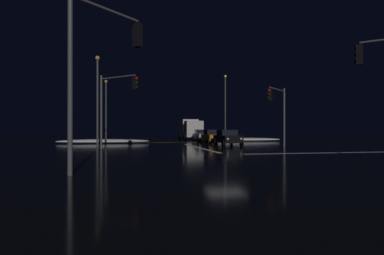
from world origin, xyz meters
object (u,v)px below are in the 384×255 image
object	(u,v)px
sedan_white	(202,135)
streetlamp_right_far	(225,103)
traffic_signal_nw	(115,97)
sedan_orange	(212,136)
box_truck	(189,128)
traffic_signal_sw	(101,54)
traffic_signal_ne	(278,105)
streetlamp_left_near	(97,94)
streetlamp_left_far	(106,105)
sedan_black	(227,138)

from	to	relation	value
sedan_white	streetlamp_right_far	xyz separation A→B (m)	(5.51, 7.78, 4.95)
traffic_signal_nw	streetlamp_right_far	size ratio (longest dim) A/B	0.61
sedan_orange	streetlamp_right_far	bearing A→B (deg)	67.07
sedan_orange	box_truck	size ratio (longest dim) A/B	0.52
traffic_signal_sw	traffic_signal_nw	xyz separation A→B (m)	(0.16, 14.59, -0.36)
sedan_orange	traffic_signal_ne	bearing A→B (deg)	-68.01
box_truck	sedan_white	bearing A→B (deg)	-87.48
traffic_signal_nw	streetlamp_left_near	size ratio (longest dim) A/B	0.69
traffic_signal_sw	sedan_orange	bearing A→B (deg)	65.39
streetlamp_left_near	streetlamp_left_far	bearing A→B (deg)	90.00
traffic_signal_nw	streetlamp_left_far	world-z (taller)	streetlamp_left_far
sedan_white	streetlamp_left_far	size ratio (longest dim) A/B	0.49
box_truck	traffic_signal_ne	size ratio (longest dim) A/B	1.50
box_truck	streetlamp_right_far	world-z (taller)	streetlamp_right_far
box_truck	streetlamp_right_far	distance (m)	7.12
sedan_black	sedan_orange	distance (m)	5.37
sedan_orange	traffic_signal_nw	world-z (taller)	traffic_signal_nw
streetlamp_right_far	sedan_black	bearing A→B (deg)	-106.44
sedan_white	streetlamp_right_far	distance (m)	10.74
sedan_black	traffic_signal_nw	world-z (taller)	traffic_signal_nw
sedan_black	streetlamp_right_far	bearing A→B (deg)	73.56
traffic_signal_nw	streetlamp_left_near	xyz separation A→B (m)	(-1.88, 6.38, 0.90)
sedan_orange	streetlamp_right_far	distance (m)	15.23
sedan_orange	streetlamp_left_far	world-z (taller)	streetlamp_left_far
sedan_white	traffic_signal_ne	bearing A→B (deg)	-76.20
sedan_black	box_truck	world-z (taller)	box_truck
box_truck	traffic_signal_nw	world-z (taller)	traffic_signal_nw
box_truck	traffic_signal_sw	world-z (taller)	traffic_signal_sw
streetlamp_left_far	box_truck	bearing A→B (deg)	-2.19
sedan_white	traffic_signal_ne	distance (m)	15.37
traffic_signal_sw	traffic_signal_ne	size ratio (longest dim) A/B	1.23
sedan_black	streetlamp_left_near	distance (m)	13.67
traffic_signal_sw	streetlamp_left_far	xyz separation A→B (m)	(-1.72, 36.97, 0.46)
sedan_black	streetlamp_right_far	size ratio (longest dim) A/B	0.43
sedan_white	traffic_signal_sw	size ratio (longest dim) A/B	0.64
sedan_black	streetlamp_left_near	world-z (taller)	streetlamp_left_near
sedan_black	streetlamp_right_far	xyz separation A→B (m)	(5.50, 18.64, 4.95)
sedan_white	box_truck	world-z (taller)	box_truck
sedan_orange	traffic_signal_nw	bearing A→B (deg)	-139.56
sedan_black	streetlamp_left_far	bearing A→B (deg)	124.24
traffic_signal_sw	box_truck	bearing A→B (deg)	73.76
traffic_signal_nw	streetlamp_left_far	distance (m)	22.47
traffic_signal_ne	streetlamp_left_far	xyz separation A→B (m)	(-16.27, 22.42, 1.28)
sedan_orange	box_truck	bearing A→B (deg)	90.99
traffic_signal_ne	streetlamp_left_far	bearing A→B (deg)	125.97
traffic_signal_ne	streetlamp_left_near	distance (m)	17.54
sedan_black	traffic_signal_nw	size ratio (longest dim) A/B	0.70
sedan_orange	streetlamp_left_near	bearing A→B (deg)	-167.73
sedan_orange	traffic_signal_ne	world-z (taller)	traffic_signal_ne
sedan_black	sedan_white	bearing A→B (deg)	90.07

